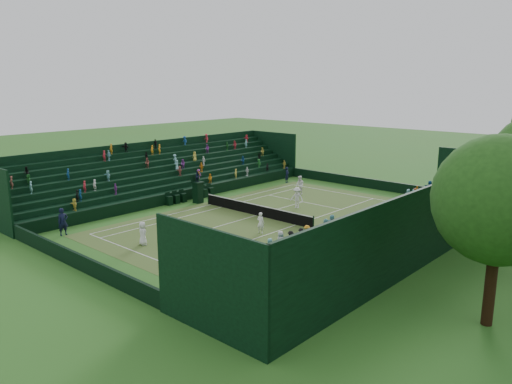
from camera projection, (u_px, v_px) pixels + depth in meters
ground at (256, 216)px, 41.05m from camera, size 160.00×160.00×0.00m
court_surface at (256, 216)px, 41.05m from camera, size 12.97×26.77×0.01m
perimeter_wall_north at (357, 182)px, 52.42m from camera, size 17.17×0.20×1.00m
perimeter_wall_south at (76, 260)px, 29.46m from camera, size 17.17×0.20×1.00m
perimeter_wall_east at (344, 230)px, 35.37m from camera, size 0.20×31.77×1.00m
perimeter_wall_west at (189, 194)px, 46.50m from camera, size 0.20×31.77×1.00m
north_grandstand at (400, 227)px, 32.40m from camera, size 6.60×32.00×4.90m
south_grandstand at (161, 178)px, 49.02m from camera, size 6.60×32.00×4.90m
tennis_net at (256, 209)px, 40.93m from camera, size 11.67×0.10×1.06m
umpire_chair at (198, 189)px, 45.16m from camera, size 0.92×0.92×2.89m
courtside_chairs at (191, 196)px, 46.29m from camera, size 0.53×5.50×1.16m
player_near_west at (143, 234)px, 33.55m from camera, size 0.93×0.79×1.61m
player_near_east at (261, 223)px, 36.10m from camera, size 0.64×0.48×1.59m
player_far_west at (300, 185)px, 48.60m from camera, size 1.08×0.97×1.83m
player_far_east at (297, 198)px, 43.36m from camera, size 1.31×0.93×1.84m
line_judge_north at (287, 175)px, 54.31m from camera, size 0.57×0.72×1.71m
line_judge_south at (63, 222)px, 35.65m from camera, size 0.56×0.78×1.99m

